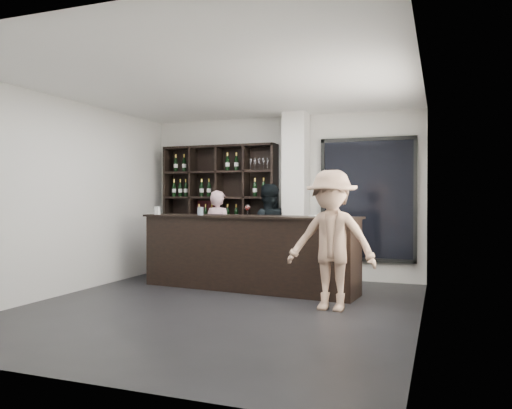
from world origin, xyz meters
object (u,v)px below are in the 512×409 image
at_px(taster_pink, 218,233).
at_px(customer, 331,240).
at_px(tasting_counter, 248,252).
at_px(taster_black, 267,232).
at_px(wine_shelf, 219,210).

bearing_deg(taster_pink, customer, 150.97).
relative_size(taster_pink, customer, 0.88).
bearing_deg(customer, taster_pink, 145.49).
xyz_separation_m(tasting_counter, customer, (1.50, -0.92, 0.31)).
bearing_deg(customer, taster_black, 132.99).
height_order(taster_pink, customer, customer).
bearing_deg(customer, wine_shelf, 143.82).
bearing_deg(tasting_counter, taster_pink, 138.58).
xyz_separation_m(taster_pink, taster_black, (1.00, -0.13, 0.05)).
bearing_deg(wine_shelf, customer, -40.27).
relative_size(taster_black, customer, 0.94).
bearing_deg(customer, tasting_counter, 152.46).
height_order(tasting_counter, taster_black, taster_black).
relative_size(wine_shelf, taster_black, 1.44).
height_order(tasting_counter, taster_pink, taster_pink).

